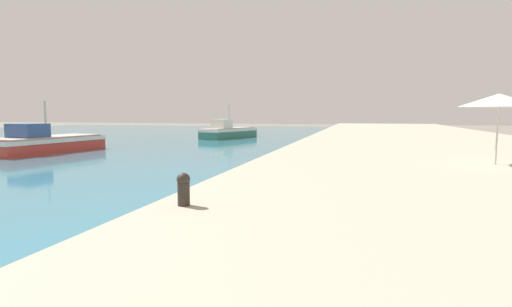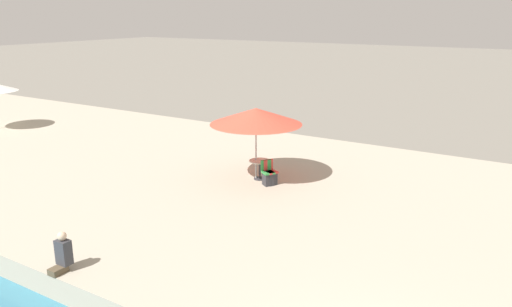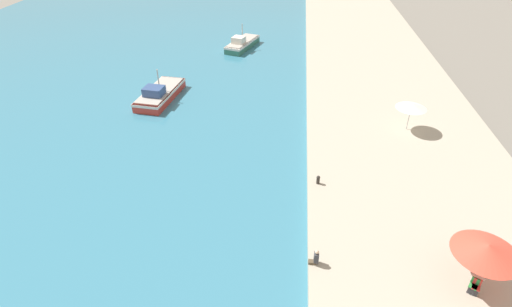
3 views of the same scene
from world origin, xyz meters
The scene contains 5 objects.
quay_promenade centered at (8.00, 37.00, 0.35)m, with size 16.00×90.00×0.70m.
fishing_boat_near centered at (-15.17, 29.15, 0.69)m, with size 3.61×7.64×3.24m.
fishing_boat_mid centered at (-8.81, 46.11, 0.70)m, with size 4.22×7.31×3.29m.
cafe_umbrella_white centered at (8.68, 24.19, 2.96)m, with size 2.61×2.61×2.50m.
mooring_bollard centered at (0.71, 15.49, 1.05)m, with size 0.26×0.26×0.65m.
Camera 1 is at (4.07, 8.40, 2.51)m, focal length 28.00 mm.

